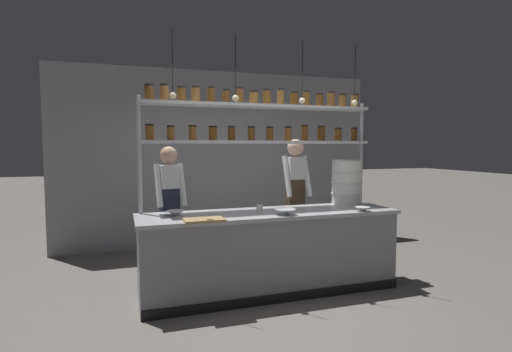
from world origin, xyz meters
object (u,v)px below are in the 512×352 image
at_px(prep_bowl_center_back, 285,212).
at_px(prep_bowl_center_front, 362,209).
at_px(chef_left, 170,204).
at_px(spice_shelf_unit, 260,125).
at_px(chef_center, 295,193).
at_px(container_stack, 347,182).
at_px(serving_cup_front, 259,209).
at_px(prep_bowl_near_left, 176,213).
at_px(cutting_board, 204,220).

bearing_deg(prep_bowl_center_back, prep_bowl_center_front, -2.86).
xyz_separation_m(chef_left, prep_bowl_center_back, (1.12, -1.01, -0.00)).
distance_m(spice_shelf_unit, prep_bowl_center_back, 1.12).
distance_m(chef_center, container_stack, 0.73).
bearing_deg(chef_left, spice_shelf_unit, -29.70).
bearing_deg(prep_bowl_center_front, serving_cup_front, 168.16).
relative_size(chef_center, container_stack, 3.13).
bearing_deg(serving_cup_front, chef_left, 137.64).
height_order(chef_center, prep_bowl_center_back, chef_center).
bearing_deg(prep_bowl_near_left, chef_center, 21.80).
bearing_deg(serving_cup_front, prep_bowl_center_front, -11.84).
xyz_separation_m(cutting_board, prep_bowl_near_left, (-0.23, 0.39, 0.01)).
distance_m(chef_center, prep_bowl_center_back, 1.16).
relative_size(container_stack, prep_bowl_center_front, 3.26).
bearing_deg(prep_bowl_near_left, spice_shelf_unit, 13.29).
distance_m(prep_bowl_near_left, prep_bowl_center_front, 2.10).
bearing_deg(container_stack, serving_cup_front, -166.91).
xyz_separation_m(cutting_board, serving_cup_front, (0.68, 0.26, 0.03)).
relative_size(chef_left, cutting_board, 4.15).
bearing_deg(spice_shelf_unit, chef_left, 156.91).
height_order(prep_bowl_near_left, prep_bowl_center_back, prep_bowl_center_back).
bearing_deg(serving_cup_front, chef_center, 45.42).
distance_m(chef_left, prep_bowl_center_back, 1.51).
relative_size(chef_center, prep_bowl_near_left, 8.87).
height_order(spice_shelf_unit, container_stack, spice_shelf_unit).
relative_size(cutting_board, prep_bowl_center_back, 1.72).
xyz_separation_m(container_stack, prep_bowl_center_front, (-0.12, -0.54, -0.26)).
distance_m(spice_shelf_unit, serving_cup_front, 1.03).
height_order(spice_shelf_unit, chef_left, spice_shelf_unit).
relative_size(chef_center, serving_cup_front, 19.61).
bearing_deg(prep_bowl_center_front, container_stack, 77.58).
bearing_deg(chef_left, chef_center, -6.81).
distance_m(prep_bowl_center_front, serving_cup_front, 1.19).
bearing_deg(chef_center, prep_bowl_near_left, -157.73).
bearing_deg(cutting_board, prep_bowl_center_back, 4.14).
bearing_deg(prep_bowl_center_front, chef_center, 109.31).
relative_size(container_stack, prep_bowl_near_left, 2.84).
relative_size(prep_bowl_near_left, prep_bowl_center_front, 1.15).
xyz_separation_m(chef_center, container_stack, (0.49, -0.51, 0.18)).
distance_m(cutting_board, prep_bowl_near_left, 0.45).
xyz_separation_m(chef_center, prep_bowl_center_front, (0.37, -1.05, -0.08)).
distance_m(container_stack, prep_bowl_center_back, 1.20).
height_order(spice_shelf_unit, cutting_board, spice_shelf_unit).
xyz_separation_m(container_stack, cutting_board, (-1.96, -0.56, -0.27)).
height_order(chef_left, prep_bowl_near_left, chef_left).
distance_m(container_stack, cutting_board, 2.06).
relative_size(spice_shelf_unit, prep_bowl_center_front, 16.48).
height_order(chef_left, serving_cup_front, chef_left).
relative_size(cutting_board, prep_bowl_center_front, 2.32).
height_order(prep_bowl_center_front, serving_cup_front, serving_cup_front).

